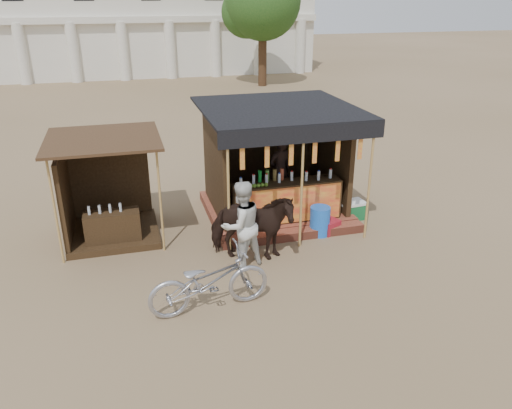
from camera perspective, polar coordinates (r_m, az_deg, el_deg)
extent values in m
plane|color=#846B4C|center=(9.72, 2.53, -9.57)|extent=(120.00, 120.00, 0.00)
cube|color=brown|center=(12.89, 2.05, -0.41)|extent=(3.40, 2.80, 0.22)
cube|color=brown|center=(11.56, 4.33, -3.40)|extent=(3.40, 0.35, 0.20)
cube|color=#392615|center=(11.83, 3.45, 0.43)|extent=(2.60, 0.55, 0.95)
cube|color=red|center=(11.58, 3.90, -0.09)|extent=(2.50, 0.02, 0.88)
cube|color=#392615|center=(13.56, 0.56, 6.91)|extent=(3.00, 0.12, 2.50)
cube|color=#392615|center=(12.07, -4.70, 4.78)|extent=(0.12, 2.50, 2.50)
cube|color=#392615|center=(12.93, 8.53, 5.84)|extent=(0.12, 2.50, 2.50)
cube|color=black|center=(11.90, 2.52, 10.96)|extent=(3.60, 3.60, 0.06)
cube|color=black|center=(10.31, 5.54, 7.95)|extent=(3.60, 0.06, 0.36)
cylinder|color=tan|center=(10.28, -3.15, 0.96)|extent=(0.06, 0.06, 2.75)
cylinder|color=tan|center=(10.71, 5.24, 1.81)|extent=(0.06, 0.06, 2.75)
cylinder|color=tan|center=(11.34, 12.85, 2.54)|extent=(0.06, 0.06, 2.75)
cube|color=red|center=(10.07, -1.58, 5.49)|extent=(0.10, 0.02, 0.55)
cube|color=red|center=(10.20, 1.27, 5.72)|extent=(0.10, 0.02, 0.55)
cube|color=red|center=(10.35, 4.05, 5.93)|extent=(0.10, 0.02, 0.55)
cube|color=red|center=(10.53, 6.74, 6.13)|extent=(0.10, 0.02, 0.55)
cube|color=red|center=(10.73, 9.33, 6.30)|extent=(0.10, 0.02, 0.55)
cube|color=red|center=(10.95, 11.83, 6.46)|extent=(0.10, 0.02, 0.55)
imported|color=black|center=(12.68, 2.77, 3.91)|extent=(0.72, 0.56, 1.73)
cube|color=#392615|center=(12.14, -15.88, -3.07)|extent=(2.00, 2.00, 0.15)
cube|color=#392615|center=(12.65, -16.41, 2.74)|extent=(1.90, 0.10, 2.10)
cube|color=#392615|center=(11.83, -20.97, 0.72)|extent=(0.10, 1.90, 2.10)
cube|color=#472D19|center=(11.26, -17.13, 7.17)|extent=(2.40, 2.40, 0.06)
cylinder|color=tan|center=(10.83, -21.98, -0.75)|extent=(0.05, 0.05, 2.35)
cylinder|color=tan|center=(10.74, -10.87, 0.40)|extent=(0.05, 0.05, 2.35)
cube|color=#392615|center=(11.55, -16.03, -2.68)|extent=(1.20, 0.50, 0.80)
imported|color=black|center=(10.37, -0.53, -2.57)|extent=(1.95, 1.40, 1.50)
imported|color=#9D9EA6|center=(8.89, -5.39, -8.71)|extent=(2.25, 0.97, 1.15)
imported|color=silver|center=(10.05, -1.69, -2.36)|extent=(1.09, 0.97, 1.85)
cylinder|color=blue|center=(11.70, 7.31, -1.87)|extent=(0.54, 0.54, 0.69)
cube|color=maroon|center=(11.89, 8.38, -2.50)|extent=(0.53, 0.50, 0.32)
cube|color=#166532|center=(12.70, 10.83, -0.75)|extent=(0.66, 0.48, 0.40)
cube|color=white|center=(12.61, 10.90, 0.20)|extent=(0.68, 0.50, 0.06)
cube|color=silver|center=(37.80, -15.46, 20.38)|extent=(26.00, 7.00, 8.00)
cube|color=silver|center=(34.22, -15.28, 19.70)|extent=(26.00, 0.50, 0.40)
cylinder|color=silver|center=(34.78, -25.19, 15.28)|extent=(0.70, 0.70, 3.60)
cylinder|color=silver|center=(34.44, -20.11, 15.97)|extent=(0.70, 0.70, 3.60)
cylinder|color=silver|center=(34.35, -14.94, 16.55)|extent=(0.70, 0.70, 3.60)
cylinder|color=silver|center=(34.53, -9.76, 17.00)|extent=(0.70, 0.70, 3.60)
cylinder|color=silver|center=(34.97, -4.65, 17.31)|extent=(0.70, 0.70, 3.60)
cylinder|color=silver|center=(35.66, 0.32, 17.49)|extent=(0.70, 0.70, 3.60)
cylinder|color=silver|center=(36.58, 5.07, 17.54)|extent=(0.70, 0.70, 3.60)
cylinder|color=#382314|center=(31.16, 0.75, 17.06)|extent=(0.50, 0.50, 4.00)
sphere|color=#33571D|center=(30.99, 0.77, 22.21)|extent=(4.40, 4.40, 4.40)
sphere|color=#33571D|center=(31.37, -1.06, 21.12)|extent=(2.99, 2.99, 2.99)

